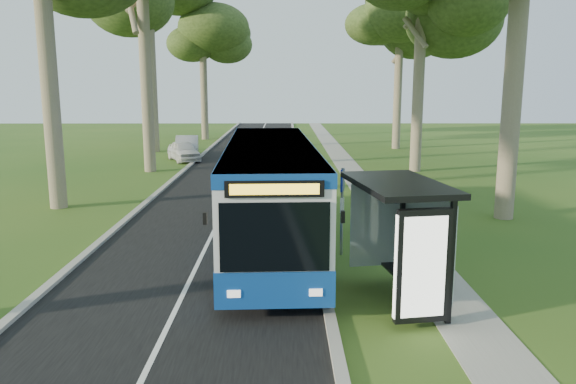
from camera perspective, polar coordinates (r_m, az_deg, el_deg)
name	(u,v)px	position (r m, az deg, el deg)	size (l,w,h in m)	color
ground	(320,268)	(15.99, 3.26, -7.72)	(120.00, 120.00, 0.00)	#2B5219
road	(230,198)	(25.76, -5.93, -0.57)	(7.00, 100.00, 0.02)	black
kerb_east	(306,196)	(25.65, 1.88, -0.46)	(0.25, 100.00, 0.12)	#9E9B93
kerb_west	(153,197)	(26.32, -13.54, -0.46)	(0.25, 100.00, 0.12)	#9E9B93
centre_line	(230,197)	(25.76, -5.93, -0.55)	(0.12, 100.00, 0.01)	white
footpath	(372,197)	(25.95, 8.51, -0.55)	(1.50, 100.00, 0.02)	gray
bus	(270,193)	(17.84, -1.82, -0.09)	(3.10, 12.51, 3.29)	silver
bus_stop_sign	(342,201)	(16.85, 5.52, -0.95)	(0.16, 0.37, 2.67)	gray
bus_shelter	(408,222)	(12.85, 12.09, -3.03)	(2.35, 3.64, 2.91)	black
litter_bin	(367,221)	(19.38, 8.08, -2.89)	(0.59, 0.59, 1.03)	black
car_white	(184,151)	(38.72, -10.55, 4.13)	(1.59, 3.96, 1.35)	silver
car_silver	(187,146)	(40.83, -10.21, 4.58)	(1.57, 4.49, 1.48)	#9EA0A6
tree_west_e	(202,21)	(53.95, -8.72, 16.77)	(5.20, 5.20, 14.51)	#7A6B56
tree_east_d	(400,21)	(46.27, 11.34, 16.69)	(5.20, 5.20, 13.41)	#7A6B56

